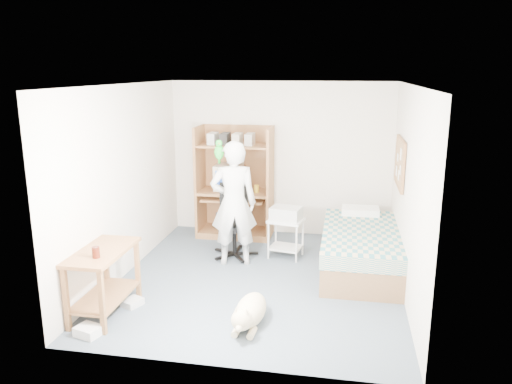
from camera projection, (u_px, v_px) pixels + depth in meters
floor at (259, 280)px, 6.53m from camera, size 4.00×4.00×0.00m
wall_back at (280, 159)px, 8.14m from camera, size 3.60×0.02×2.50m
wall_right at (409, 193)px, 5.92m from camera, size 0.02×4.00×2.50m
wall_left at (125, 181)px, 6.54m from camera, size 0.02×4.00×2.50m
ceiling at (260, 85)px, 5.93m from camera, size 3.60×4.00×0.02m
computer_hutch at (235, 187)px, 8.12m from camera, size 1.20×0.63×1.80m
bed at (360, 249)px, 6.83m from camera, size 1.02×2.02×0.66m
side_desk at (104, 272)px, 5.54m from camera, size 0.50×1.00×0.75m
corkboard at (400, 163)px, 6.74m from camera, size 0.04×0.94×0.66m
office_chair at (234, 231)px, 7.31m from camera, size 0.59×0.60×1.05m
person at (234, 203)px, 6.89m from camera, size 0.72×0.57×1.75m
parrot at (219, 151)px, 6.76m from camera, size 0.13×0.22×0.35m
dog at (249, 311)px, 5.34m from camera, size 0.35×0.97×0.36m
printer_cart at (286, 232)px, 7.24m from camera, size 0.54×0.47×0.57m
printer at (286, 213)px, 7.17m from camera, size 0.47×0.39×0.18m
crt_monitor at (229, 177)px, 8.11m from camera, size 0.44×0.47×0.41m
keyboard at (234, 198)px, 8.00m from camera, size 0.45×0.16×0.03m
pencil_cup at (257, 189)px, 7.97m from camera, size 0.08×0.08×0.12m
drink_glass at (96, 252)px, 5.24m from camera, size 0.08×0.08×0.12m
floor_box_a at (88, 331)px, 5.16m from camera, size 0.30×0.26×0.10m
floor_box_b at (132, 302)px, 5.81m from camera, size 0.25×0.27×0.08m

